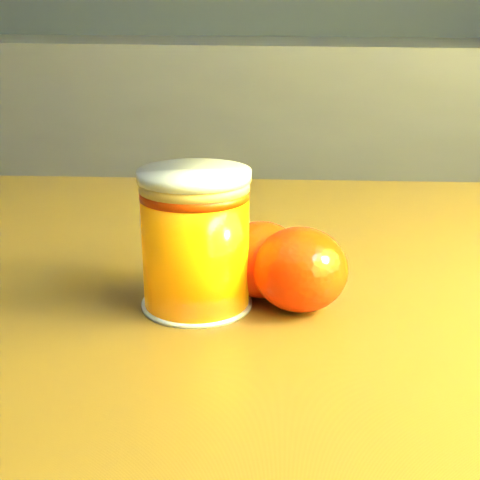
# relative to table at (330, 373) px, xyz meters

# --- Properties ---
(kitchen_counter) EXTENTS (3.15, 0.60, 0.90)m
(kitchen_counter) POSITION_rel_table_xyz_m (-1.05, 1.16, -0.20)
(kitchen_counter) COLOR #55565B
(kitchen_counter) RESTS_ON ground
(table) EXTENTS (1.10, 0.86, 0.75)m
(table) POSITION_rel_table_xyz_m (0.00, 0.00, 0.00)
(table) COLOR brown
(table) RESTS_ON ground
(juice_glass) EXTENTS (0.08, 0.08, 0.10)m
(juice_glass) POSITION_rel_table_xyz_m (-0.10, -0.09, 0.15)
(juice_glass) COLOR orange
(juice_glass) RESTS_ON table
(orange_front) EXTENTS (0.08, 0.08, 0.06)m
(orange_front) POSITION_rel_table_xyz_m (-0.05, -0.06, 0.13)
(orange_front) COLOR #FF2F05
(orange_front) RESTS_ON table
(orange_back) EXTENTS (0.09, 0.09, 0.06)m
(orange_back) POSITION_rel_table_xyz_m (-0.02, -0.07, 0.13)
(orange_back) COLOR #FF2F05
(orange_back) RESTS_ON table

